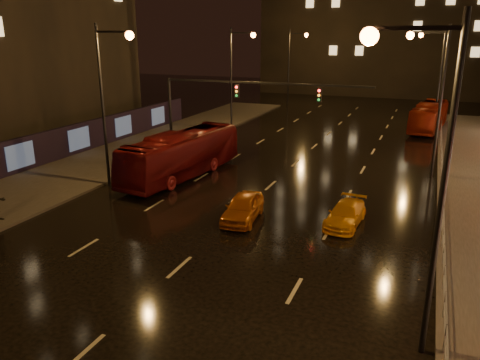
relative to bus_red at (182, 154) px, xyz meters
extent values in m
plane|color=black|center=(6.31, 4.26, -1.54)|extent=(140.00, 140.00, 0.00)
cube|color=#38332D|center=(-7.19, -0.74, -1.47)|extent=(7.00, 70.00, 0.15)
cube|color=black|center=(-10.89, -3.74, -0.29)|extent=(0.30, 46.00, 2.50)
cylinder|color=black|center=(-3.29, 4.26, 1.56)|extent=(0.22, 0.22, 6.20)
cube|color=black|center=(4.31, 4.26, 4.56)|extent=(15.20, 0.14, 0.14)
cube|color=black|center=(2.31, 4.26, 3.91)|extent=(0.32, 0.18, 0.95)
cube|color=black|center=(8.31, 4.26, 3.91)|extent=(0.32, 0.18, 0.95)
sphere|color=#FF1E19|center=(2.31, 4.14, 4.21)|extent=(0.18, 0.18, 0.18)
cylinder|color=black|center=(15.91, -13.74, 3.46)|extent=(0.18, 0.18, 10.00)
cube|color=black|center=(14.71, -13.74, 7.96)|extent=(2.40, 0.12, 0.12)
sphere|color=orange|center=(13.61, -13.74, 7.76)|extent=(0.50, 0.50, 0.50)
cylinder|color=#99999E|center=(16.51, 28.26, -0.89)|extent=(0.04, 0.04, 1.00)
cube|color=#99999E|center=(16.51, 2.26, -0.44)|extent=(0.05, 56.00, 0.05)
cube|color=#99999E|center=(16.51, 2.26, -0.84)|extent=(0.05, 56.00, 0.05)
imported|color=#610D10|center=(0.00, 0.00, 0.00)|extent=(3.81, 11.28, 3.08)
imported|color=maroon|center=(15.31, 23.85, -0.14)|extent=(3.65, 10.26, 2.80)
imported|color=#BB5911|center=(6.81, -5.83, -0.86)|extent=(2.02, 4.13, 1.36)
imported|color=orange|center=(11.92, -4.47, -0.98)|extent=(1.82, 3.94, 1.12)
camera|label=1|loc=(15.33, -27.13, 7.80)|focal=35.00mm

